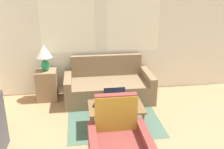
% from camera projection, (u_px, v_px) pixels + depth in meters
% --- Properties ---
extents(wall_back, '(6.40, 0.06, 2.60)m').
position_uv_depth(wall_back, '(105.00, 32.00, 5.44)').
color(wall_back, silver).
rests_on(wall_back, ground_plane).
extents(rug, '(1.60, 1.94, 0.01)m').
position_uv_depth(rug, '(111.00, 112.00, 4.89)').
color(rug, '#476651').
rests_on(rug, ground_plane).
extents(couch, '(1.76, 0.88, 0.85)m').
position_uv_depth(couch, '(108.00, 87.00, 5.38)').
color(couch, '#846B4C').
rests_on(couch, ground_plane).
extents(side_table, '(0.40, 0.40, 0.62)m').
position_uv_depth(side_table, '(47.00, 85.00, 5.34)').
color(side_table, '#937551').
rests_on(side_table, ground_plane).
extents(table_lamp, '(0.31, 0.31, 0.53)m').
position_uv_depth(table_lamp, '(44.00, 54.00, 5.12)').
color(table_lamp, '#1E8451').
rests_on(table_lamp, side_table).
extents(coffee_table, '(0.89, 0.59, 0.41)m').
position_uv_depth(coffee_table, '(116.00, 108.00, 4.25)').
color(coffee_table, brown).
rests_on(coffee_table, ground_plane).
extents(laptop, '(0.36, 0.30, 0.24)m').
position_uv_depth(laptop, '(115.00, 101.00, 4.28)').
color(laptop, black).
rests_on(laptop, coffee_table).
extents(cup_navy, '(0.08, 0.08, 0.10)m').
position_uv_depth(cup_navy, '(133.00, 100.00, 4.32)').
color(cup_navy, '#191E4C').
rests_on(cup_navy, coffee_table).
extents(snack_bowl, '(0.15, 0.15, 0.06)m').
position_uv_depth(snack_bowl, '(98.00, 104.00, 4.22)').
color(snack_bowl, '#191E4C').
rests_on(snack_bowl, coffee_table).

